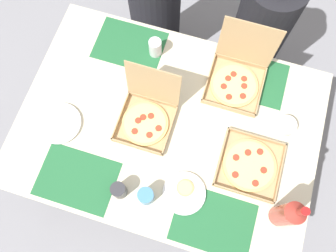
# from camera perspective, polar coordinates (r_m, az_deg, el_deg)

# --- Properties ---
(ground_plane) EXTENTS (6.00, 6.00, 0.00)m
(ground_plane) POSITION_cam_1_polar(r_m,az_deg,el_deg) (2.36, 0.00, -5.49)
(ground_plane) COLOR gray
(dining_table) EXTENTS (1.46, 1.04, 0.73)m
(dining_table) POSITION_cam_1_polar(r_m,az_deg,el_deg) (1.75, 0.00, -1.01)
(dining_table) COLOR #3F3328
(dining_table) RESTS_ON ground_plane
(placemat_near_left) EXTENTS (0.36, 0.26, 0.00)m
(placemat_near_left) POSITION_cam_1_polar(r_m,az_deg,el_deg) (1.65, -15.07, -8.53)
(placemat_near_left) COLOR #236638
(placemat_near_left) RESTS_ON dining_table
(placemat_near_right) EXTENTS (0.36, 0.26, 0.00)m
(placemat_near_right) POSITION_cam_1_polar(r_m,az_deg,el_deg) (1.59, 7.65, -15.72)
(placemat_near_right) COLOR #236638
(placemat_near_right) RESTS_ON dining_table
(placemat_far_left) EXTENTS (0.36, 0.26, 0.00)m
(placemat_far_left) POSITION_cam_1_polar(r_m,az_deg,el_deg) (1.85, -6.47, 13.41)
(placemat_far_left) COLOR #236638
(placemat_far_left) RESTS_ON dining_table
(placemat_far_right) EXTENTS (0.36, 0.26, 0.00)m
(placemat_far_right) POSITION_cam_1_polar(r_m,az_deg,el_deg) (1.80, 13.74, 7.82)
(placemat_far_right) COLOR #236638
(placemat_far_right) RESTS_ON dining_table
(pizza_box_corner_left) EXTENTS (0.28, 0.30, 0.31)m
(pizza_box_corner_left) POSITION_cam_1_polar(r_m,az_deg,el_deg) (1.74, 11.55, 8.21)
(pizza_box_corner_left) COLOR tan
(pizza_box_corner_left) RESTS_ON dining_table
(pizza_box_edge_far) EXTENTS (0.26, 0.29, 0.29)m
(pizza_box_edge_far) POSITION_cam_1_polar(r_m,az_deg,el_deg) (1.63, -3.59, 1.82)
(pizza_box_edge_far) COLOR tan
(pizza_box_edge_far) RESTS_ON dining_table
(pizza_box_corner_right) EXTENTS (0.29, 0.29, 0.04)m
(pizza_box_corner_right) POSITION_cam_1_polar(r_m,az_deg,el_deg) (1.64, 13.56, -6.42)
(pizza_box_corner_right) COLOR tan
(pizza_box_corner_right) RESTS_ON dining_table
(plate_near_left) EXTENTS (0.20, 0.20, 0.03)m
(plate_near_left) POSITION_cam_1_polar(r_m,az_deg,el_deg) (1.58, 2.74, -11.15)
(plate_near_left) COLOR white
(plate_near_left) RESTS_ON dining_table
(plate_middle) EXTENTS (0.21, 0.21, 0.02)m
(plate_middle) POSITION_cam_1_polar(r_m,az_deg,el_deg) (1.73, -17.79, 0.42)
(plate_middle) COLOR white
(plate_middle) RESTS_ON dining_table
(soda_bottle) EXTENTS (0.09, 0.09, 0.32)m
(soda_bottle) POSITION_cam_1_polar(r_m,az_deg,el_deg) (1.53, 19.58, -13.83)
(soda_bottle) COLOR #B2382D
(soda_bottle) RESTS_ON dining_table
(cup_clear_right) EXTENTS (0.07, 0.07, 0.10)m
(cup_clear_right) POSITION_cam_1_polar(r_m,az_deg,el_deg) (1.55, -8.25, -10.67)
(cup_clear_right) COLOR #333338
(cup_clear_right) RESTS_ON dining_table
(cup_dark) EXTENTS (0.07, 0.07, 0.10)m
(cup_dark) POSITION_cam_1_polar(r_m,az_deg,el_deg) (1.53, -3.72, -11.70)
(cup_dark) COLOR teal
(cup_dark) RESTS_ON dining_table
(cup_red) EXTENTS (0.07, 0.07, 0.10)m
(cup_red) POSITION_cam_1_polar(r_m,az_deg,el_deg) (1.78, -2.16, 13.07)
(cup_red) COLOR silver
(cup_red) RESTS_ON dining_table
(condiment_bowl) EXTENTS (0.10, 0.10, 0.05)m
(condiment_bowl) POSITION_cam_1_polar(r_m,az_deg,el_deg) (1.73, 19.19, 0.04)
(condiment_bowl) COLOR white
(condiment_bowl) RESTS_ON dining_table
(fork_by_near_right) EXTENTS (0.18, 0.10, 0.00)m
(fork_by_near_right) POSITION_cam_1_polar(r_m,az_deg,el_deg) (1.78, -10.05, 8.57)
(fork_by_near_right) COLOR #B7B7BC
(fork_by_near_right) RESTS_ON dining_table
(knife_by_far_left) EXTENTS (0.14, 0.18, 0.00)m
(knife_by_far_left) POSITION_cam_1_polar(r_m,az_deg,el_deg) (1.83, 21.37, 4.91)
(knife_by_far_left) COLOR #B7B7BC
(knife_by_far_left) RESTS_ON dining_table
(diner_left_seat) EXTENTS (0.32, 0.32, 1.16)m
(diner_left_seat) POSITION_cam_1_polar(r_m,az_deg,el_deg) (2.24, -2.21, 19.16)
(diner_left_seat) COLOR black
(diner_left_seat) RESTS_ON ground_plane
(diner_right_seat) EXTENTS (0.32, 0.32, 1.15)m
(diner_right_seat) POSITION_cam_1_polar(r_m,az_deg,el_deg) (2.20, 14.83, 14.50)
(diner_right_seat) COLOR black
(diner_right_seat) RESTS_ON ground_plane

